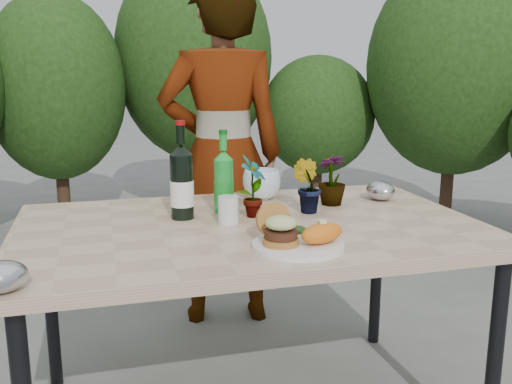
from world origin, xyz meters
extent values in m
cube|color=tan|center=(0.00, 0.00, 0.73)|extent=(1.60, 1.00, 0.04)
cylinder|color=black|center=(0.72, -0.42, 0.35)|extent=(0.05, 0.05, 0.71)
cylinder|color=black|center=(-0.72, 0.42, 0.35)|extent=(0.05, 0.05, 0.71)
cylinder|color=black|center=(0.72, 0.42, 0.35)|extent=(0.05, 0.05, 0.71)
cylinder|color=#382316|center=(-0.80, 2.80, 0.21)|extent=(0.10, 0.10, 0.42)
ellipsoid|color=#2B521B|center=(-0.80, 2.80, 1.13)|extent=(1.05, 1.05, 1.42)
cylinder|color=#382316|center=(0.30, 3.00, 0.25)|extent=(0.10, 0.10, 0.50)
ellipsoid|color=#2B521B|center=(0.30, 3.00, 1.36)|extent=(1.31, 1.31, 1.72)
cylinder|color=#382316|center=(1.30, 2.70, 0.19)|extent=(0.10, 0.10, 0.38)
ellipsoid|color=#2B521B|center=(1.30, 2.70, 0.88)|extent=(0.97, 0.97, 1.00)
cylinder|color=#382316|center=(2.20, 2.10, 0.22)|extent=(0.10, 0.10, 0.44)
ellipsoid|color=#2B521B|center=(2.20, 2.10, 1.29)|extent=(1.37, 1.37, 1.70)
cylinder|color=white|center=(0.07, -0.30, 0.76)|extent=(0.28, 0.28, 0.01)
cylinder|color=#B7722D|center=(0.02, -0.30, 0.78)|extent=(0.11, 0.11, 0.02)
cylinder|color=#472314|center=(0.02, -0.30, 0.80)|extent=(0.10, 0.10, 0.02)
ellipsoid|color=beige|center=(0.02, -0.30, 0.83)|extent=(0.10, 0.10, 0.04)
cylinder|color=#B7722D|center=(0.02, -0.23, 0.82)|extent=(0.11, 0.06, 0.11)
ellipsoid|color=orange|center=(0.14, -0.32, 0.80)|extent=(0.17, 0.12, 0.06)
ellipsoid|color=olive|center=(0.07, -0.21, 0.78)|extent=(0.04, 0.04, 0.02)
ellipsoid|color=#193814|center=(0.10, -0.21, 0.78)|extent=(0.06, 0.04, 0.03)
cylinder|color=black|center=(-0.22, 0.13, 0.87)|extent=(0.08, 0.08, 0.23)
cylinder|color=white|center=(-0.22, 0.13, 0.84)|extent=(0.08, 0.08, 0.09)
cone|color=black|center=(-0.22, 0.13, 1.00)|extent=(0.08, 0.08, 0.04)
cylinder|color=black|center=(-0.22, 0.13, 1.05)|extent=(0.03, 0.03, 0.07)
cylinder|color=maroon|center=(-0.22, 0.13, 1.10)|extent=(0.04, 0.04, 0.02)
cylinder|color=green|center=(-0.05, 0.18, 0.85)|extent=(0.07, 0.07, 0.20)
cylinder|color=#198C26|center=(-0.05, 0.18, 0.83)|extent=(0.07, 0.07, 0.08)
cone|color=green|center=(-0.05, 0.18, 0.97)|extent=(0.07, 0.07, 0.04)
cylinder|color=green|center=(-0.05, 0.18, 1.02)|extent=(0.03, 0.03, 0.06)
cylinder|color=#0C5919|center=(-0.05, 0.18, 1.05)|extent=(0.03, 0.03, 0.02)
cylinder|color=silver|center=(-0.07, 0.03, 0.80)|extent=(0.07, 0.07, 0.09)
imported|color=#23531C|center=(0.03, 0.08, 0.86)|extent=(0.14, 0.14, 0.23)
imported|color=#2A5E20|center=(0.25, 0.10, 0.85)|extent=(0.14, 0.14, 0.20)
imported|color=#24511C|center=(0.38, 0.19, 0.85)|extent=(0.13, 0.13, 0.20)
imported|color=white|center=(0.14, 0.35, 0.81)|extent=(0.16, 0.16, 0.12)
ellipsoid|color=#ACAFB3|center=(-0.74, -0.44, 0.79)|extent=(0.16, 0.15, 0.08)
ellipsoid|color=#B1B3B8|center=(0.61, 0.21, 0.79)|extent=(0.13, 0.15, 0.08)
imported|color=#A06A50|center=(0.09, 0.88, 0.86)|extent=(0.67, 0.48, 1.71)
camera|label=1|loc=(-0.48, -1.86, 1.29)|focal=40.00mm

